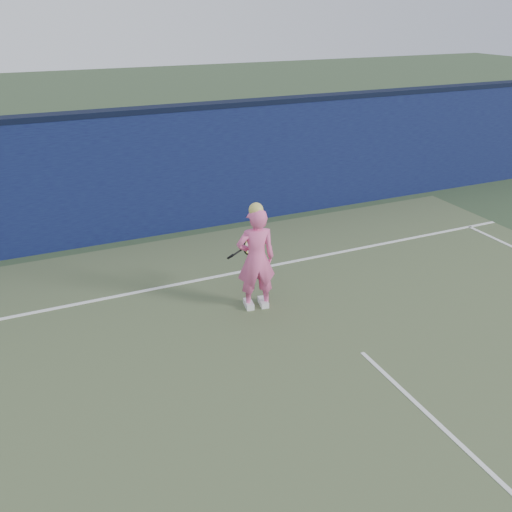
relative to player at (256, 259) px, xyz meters
name	(u,v)px	position (x,y,z in m)	size (l,w,h in m)	color
ground	(408,396)	(0.82, -2.79, -0.84)	(80.00, 80.00, 0.00)	#35472C
backstop_wall	(220,167)	(0.82, 3.71, 0.41)	(24.00, 0.40, 2.50)	#0D0F3B
wall_cap	(219,105)	(0.82, 3.71, 1.71)	(24.00, 0.42, 0.10)	black
player	(256,259)	(0.00, 0.00, 0.00)	(0.67, 0.49, 1.75)	pink
racket	(248,247)	(0.08, 0.49, -0.01)	(0.57, 0.19, 0.31)	black
court_lines	(426,412)	(0.82, -3.12, -0.83)	(11.00, 12.04, 0.01)	white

